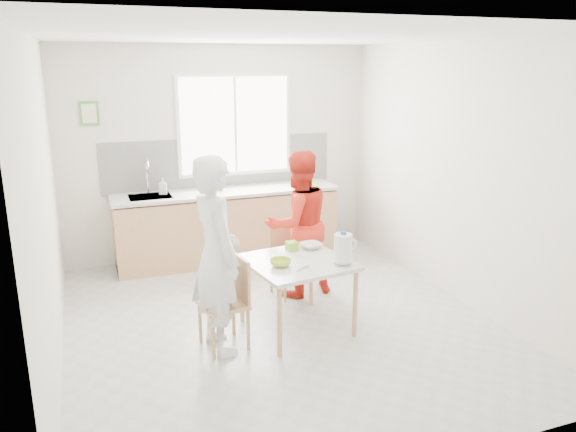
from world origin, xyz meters
The scene contains 21 objects.
ground centered at (0.00, 0.00, 0.00)m, with size 4.50×4.50×0.00m, color #B7B7B2.
room_shell centered at (0.00, 0.00, 1.64)m, with size 4.50×4.50×4.50m.
window centered at (0.20, 2.23, 1.70)m, with size 1.50×0.06×1.30m.
backsplash centered at (0.00, 2.24, 1.23)m, with size 3.00×0.02×0.65m, color white.
picture_frame centered at (-1.55, 2.23, 1.90)m, with size 0.22×0.03×0.28m.
kitchen_counter centered at (0.00, 1.95, 0.42)m, with size 2.84×0.64×1.37m.
dining_table centered at (0.11, -0.19, 0.62)m, with size 1.02×1.02×0.69m.
chair_left centered at (-0.57, -0.29, 0.46)m, with size 0.43×0.43×0.83m.
chair_far centered at (0.34, 0.66, 0.44)m, with size 0.42×0.42×0.81m.
person_white centered at (-0.68, -0.31, 0.87)m, with size 0.64×0.42×1.75m, color white.
person_red centered at (0.44, 0.61, 0.79)m, with size 0.77×0.60×1.59m, color red.
bowl_green centered at (-0.08, -0.27, 0.72)m, with size 0.20×0.20×0.06m, color #9EC82E.
bowl_white centered at (0.37, 0.10, 0.72)m, with size 0.21×0.21×0.05m, color white.
milk_jug centered at (0.47, -0.42, 0.85)m, with size 0.23×0.16×0.29m.
green_box centered at (0.17, 0.10, 0.74)m, with size 0.10×0.10×0.09m, color #7DC12C.
spoon centered at (0.07, -0.42, 0.70)m, with size 0.01×0.01×0.16m, color #A5A5AA.
cutting_board centered at (1.06, 1.90, 0.93)m, with size 0.35×0.25×0.01m, color #9CD130.
wine_bottle_a centered at (-0.15, 1.97, 1.08)m, with size 0.07×0.07×0.32m, color black.
wine_bottle_b centered at (-0.19, 1.99, 1.07)m, with size 0.07×0.07×0.30m, color black.
jar_amber centered at (-0.07, 1.98, 1.00)m, with size 0.06×0.06×0.16m, color olive.
soap_bottle centered at (-0.78, 2.02, 1.02)m, with size 0.09×0.09×0.20m, color #999999.
Camera 1 is at (-1.69, -4.78, 2.47)m, focal length 35.00 mm.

